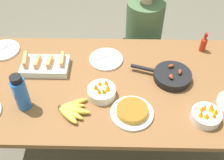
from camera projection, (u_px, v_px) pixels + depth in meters
name	position (u px, v px, depth m)	size (l,w,h in m)	color
ground_plane	(112.00, 144.00, 2.33)	(14.00, 14.00, 0.00)	#666051
dining_table	(112.00, 92.00, 1.86)	(1.90, 0.92, 0.74)	brown
banana_bunch	(71.00, 110.00, 1.62)	(0.20, 0.21, 0.04)	gold
melon_tray	(45.00, 65.00, 1.87)	(0.31, 0.19, 0.10)	silver
skillet	(171.00, 76.00, 1.81)	(0.39, 0.24, 0.08)	black
frittata_plate_center	(132.00, 112.00, 1.61)	(0.25, 0.25, 0.05)	white
empty_plate_far_left	(106.00, 59.00, 1.95)	(0.23, 0.23, 0.02)	white
empty_plate_mid_edge	(3.00, 50.00, 2.02)	(0.23, 0.23, 0.02)	white
fruit_bowl_mango	(102.00, 91.00, 1.70)	(0.17, 0.17, 0.11)	white
fruit_bowl_citrus	(206.00, 115.00, 1.58)	(0.17, 0.17, 0.11)	white
water_bottle	(21.00, 93.00, 1.59)	(0.08, 0.08, 0.25)	blue
hot_sauce_bottle	(204.00, 43.00, 1.98)	(0.04, 0.04, 0.15)	#B72814
person_figure	(142.00, 45.00, 2.47)	(0.33, 0.33, 1.16)	black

